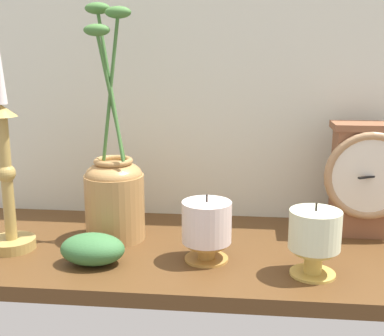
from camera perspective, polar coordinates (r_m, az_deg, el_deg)
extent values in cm
cube|color=#513419|center=(88.91, 1.90, -9.63)|extent=(100.00, 36.00, 2.40)
cube|color=silver|center=(100.46, 2.83, 12.72)|extent=(120.00, 2.00, 65.00)
cube|color=brown|center=(97.25, 18.85, -1.56)|extent=(11.34, 6.20, 19.43)
cube|color=brown|center=(95.29, 19.31, 4.46)|extent=(12.70, 6.94, 1.20)
torus|color=tan|center=(93.46, 19.40, -0.88)|extent=(15.75, 1.43, 15.75)
cylinder|color=silver|center=(93.37, 19.42, -0.89)|extent=(13.18, 0.40, 13.18)
cube|color=black|center=(93.08, 19.46, -0.94)|extent=(4.67, 2.96, 0.30)
cylinder|color=#AE8F4B|center=(92.74, -19.60, -8.04)|extent=(7.91, 7.91, 1.80)
cylinder|color=#AE8F4B|center=(89.41, -20.16, -1.21)|extent=(1.96, 1.96, 20.96)
sphere|color=#AE8F4B|center=(89.18, -20.21, -0.56)|extent=(3.13, 3.13, 3.13)
cone|color=#AE8F4B|center=(87.45, -20.75, 6.10)|extent=(5.18, 5.18, 2.00)
cylinder|color=#B1824B|center=(91.59, -8.68, -4.37)|extent=(10.58, 10.58, 11.78)
ellipsoid|color=#B1824B|center=(90.01, -8.81, -0.79)|extent=(10.05, 10.05, 5.03)
torus|color=#B1824B|center=(89.44, -8.87, 0.77)|extent=(6.87, 6.87, 1.05)
cylinder|color=#417235|center=(87.66, -9.15, 8.77)|extent=(3.93, 0.83, 24.81)
ellipsoid|color=#417235|center=(87.33, -8.34, 16.97)|extent=(4.40, 2.80, 2.00)
cylinder|color=#417235|center=(87.78, -9.12, 7.84)|extent=(3.74, 3.48, 21.85)
ellipsoid|color=#417235|center=(86.53, -10.69, 15.04)|extent=(4.40, 2.80, 2.00)
cylinder|color=#417235|center=(87.63, -9.17, 9.06)|extent=(5.78, 6.87, 24.80)
ellipsoid|color=#417235|center=(91.41, -10.61, 17.28)|extent=(4.40, 2.80, 2.00)
cylinder|color=gold|center=(79.69, 13.48, -10.34)|extent=(2.75, 2.75, 3.86)
cylinder|color=gold|center=(80.30, 13.42, -11.35)|extent=(6.88, 6.88, 0.80)
cylinder|color=gold|center=(78.96, 13.56, -9.06)|extent=(6.19, 6.19, 0.60)
cylinder|color=beige|center=(77.77, 13.69, -6.77)|extent=(7.76, 7.76, 5.90)
cylinder|color=black|center=(76.66, 13.83, -4.27)|extent=(0.30, 0.30, 1.20)
cylinder|color=#B9883D|center=(83.00, 1.47, -9.41)|extent=(2.83, 2.83, 2.75)
cylinder|color=#B9883D|center=(83.38, 1.47, -10.03)|extent=(7.08, 7.08, 0.80)
cylinder|color=#B9883D|center=(82.49, 1.48, -8.53)|extent=(6.37, 6.37, 0.60)
cylinder|color=silver|center=(81.19, 1.49, -6.08)|extent=(7.98, 7.98, 6.65)
cylinder|color=black|center=(79.98, 1.51, -3.43)|extent=(0.30, 0.30, 1.20)
ellipsoid|color=#386C39|center=(82.57, -11.14, -8.96)|extent=(10.30, 7.21, 4.96)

